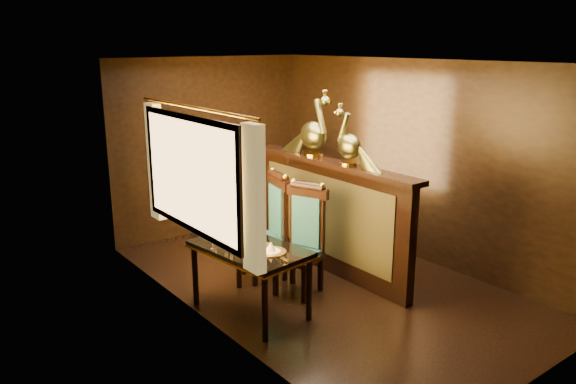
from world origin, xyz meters
The scene contains 8 objects.
ground centered at (0.00, 0.00, 0.00)m, with size 5.00×5.00×0.00m, color black.
room_shell centered at (-0.09, 0.02, 1.58)m, with size 3.04×5.04×2.52m.
partition centered at (0.32, 0.30, 0.71)m, with size 0.26×2.70×1.36m.
dining_table centered at (-1.06, -0.06, 0.65)m, with size 0.89×1.30×0.92m.
chair_left centered at (-0.27, 0.03, 0.65)m, with size 0.58×0.59×1.24m.
chair_right centered at (-0.32, 0.55, 0.66)m, with size 0.55×0.57×1.27m.
peacock_left centered at (0.33, -0.03, 1.70)m, with size 0.21×0.57×0.68m, color #174634, non-canonical shape.
peacock_right centered at (0.33, 0.59, 1.76)m, with size 0.25×0.68×0.81m, color #174634, non-canonical shape.
Camera 1 is at (-3.97, -4.48, 2.70)m, focal length 35.00 mm.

